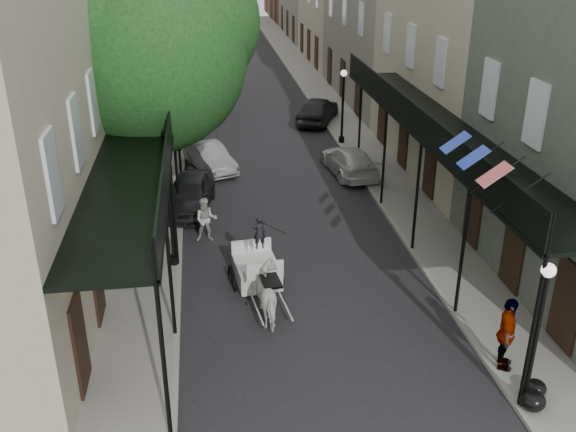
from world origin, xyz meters
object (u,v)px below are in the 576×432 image
object	(u,v)px
lamppost_left	(170,210)
pedestrian_sidewalk_left	(177,133)
car_left_near	(189,194)
lamppost_right_near	(536,335)
tree_far	(172,15)
pedestrian_walking	(206,220)
car_left_mid	(210,158)
horse	(272,295)
tree_near	(161,45)
carriage	(254,250)
lamppost_right_far	(343,105)
car_right_near	(349,161)
pedestrian_sidewalk_right	(507,334)
car_left_far	(205,79)
car_right_far	(318,110)

from	to	relation	value
lamppost_left	pedestrian_sidewalk_left	world-z (taller)	lamppost_left
car_left_near	lamppost_right_near	bearing A→B (deg)	-49.23
tree_far	pedestrian_walking	world-z (taller)	tree_far
car_left_near	car_left_mid	size ratio (longest dim) A/B	1.12
horse	car_left_mid	world-z (taller)	horse
lamppost_left	tree_near	bearing A→B (deg)	91.34
lamppost_right_near	carriage	world-z (taller)	lamppost_right_near
lamppost_right_far	car_right_near	size ratio (longest dim) A/B	0.87
pedestrian_sidewalk_right	pedestrian_walking	bearing A→B (deg)	65.31
lamppost_left	lamppost_right_near	bearing A→B (deg)	-44.29
car_left_far	car_right_near	bearing A→B (deg)	-85.21
lamppost_right_near	tree_far	bearing A→B (deg)	107.68
horse	pedestrian_walking	bearing A→B (deg)	-78.68
car_right_near	car_right_far	distance (m)	8.40
tree_far	lamppost_right_far	world-z (taller)	tree_far
lamppost_right_far	lamppost_left	bearing A→B (deg)	-124.35
tree_near	carriage	bearing A→B (deg)	-63.33
carriage	car_right_near	bearing A→B (deg)	53.15
lamppost_right_near	horse	distance (m)	7.16
lamppost_right_near	car_left_near	bearing A→B (deg)	121.37
lamppost_left	pedestrian_sidewalk_right	size ratio (longest dim) A/B	1.88
car_left_mid	car_right_far	distance (m)	9.46
tree_near	carriage	distance (m)	8.05
pedestrian_sidewalk_right	tree_far	bearing A→B (deg)	43.58
lamppost_right_near	pedestrian_sidewalk_right	distance (m)	1.68
horse	car_left_near	bearing A→B (deg)	-80.83
lamppost_right_near	pedestrian_sidewalk_left	world-z (taller)	lamppost_right_near
tree_near	lamppost_right_far	distance (m)	12.24
car_left_near	car_right_near	world-z (taller)	car_left_near
lamppost_right_far	car_right_far	xyz separation A→B (m)	(-0.50, 4.17, -1.31)
lamppost_left	car_left_near	distance (m)	4.85
pedestrian_sidewalk_left	car_right_far	distance (m)	8.90
pedestrian_sidewalk_right	car_left_near	size ratio (longest dim) A/B	0.48
lamppost_left	car_right_near	world-z (taller)	lamppost_left
lamppost_right_far	horse	xyz separation A→B (m)	(-5.37, -15.44, -1.29)
car_left_near	car_left_far	size ratio (longest dim) A/B	0.81
lamppost_right_far	car_left_mid	distance (m)	7.52
pedestrian_sidewalk_left	car_left_mid	size ratio (longest dim) A/B	0.48
lamppost_left	car_right_near	size ratio (longest dim) A/B	0.87
horse	car_right_far	xyz separation A→B (m)	(4.87, 19.60, -0.02)
lamppost_left	pedestrian_sidewalk_right	bearing A→B (deg)	-38.55
pedestrian_walking	car_left_mid	size ratio (longest dim) A/B	0.44
tree_far	car_left_near	world-z (taller)	tree_far
lamppost_right_far	car_left_far	distance (m)	14.89
lamppost_left	pedestrian_walking	size ratio (longest dim) A/B	2.28
pedestrian_walking	lamppost_left	bearing A→B (deg)	-120.89
car_left_near	pedestrian_sidewalk_left	bearing A→B (deg)	104.11
car_right_far	car_left_far	bearing A→B (deg)	-31.54
pedestrian_sidewalk_left	car_left_far	xyz separation A→B (m)	(1.60, 13.33, -0.30)
lamppost_right_far	pedestrian_sidewalk_right	distance (m)	18.64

